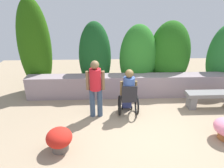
# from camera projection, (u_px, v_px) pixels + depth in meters

# --- Properties ---
(ground_plane) EXTENTS (12.31, 12.31, 0.00)m
(ground_plane) POSITION_uv_depth(u_px,v_px,m) (148.00, 132.00, 5.02)
(ground_plane) COLOR gray
(stone_retaining_wall) EXTENTS (7.01, 0.46, 0.72)m
(stone_retaining_wall) POSITION_uv_depth(u_px,v_px,m) (137.00, 86.00, 6.68)
(stone_retaining_wall) COLOR gray
(stone_retaining_wall) RESTS_ON ground
(hedge_backdrop) EXTENTS (7.51, 1.05, 3.05)m
(hedge_backdrop) POSITION_uv_depth(u_px,v_px,m) (138.00, 55.00, 6.90)
(hedge_backdrop) COLOR #295C0F
(hedge_backdrop) RESTS_ON ground
(stone_bench) EXTENTS (1.54, 0.37, 0.49)m
(stone_bench) POSITION_uv_depth(u_px,v_px,m) (212.00, 97.00, 5.99)
(stone_bench) COLOR slate
(stone_bench) RESTS_ON ground
(person_in_wheelchair) EXTENTS (0.53, 0.66, 1.33)m
(person_in_wheelchair) POSITION_uv_depth(u_px,v_px,m) (128.00, 93.00, 5.56)
(person_in_wheelchair) COLOR black
(person_in_wheelchair) RESTS_ON ground
(person_standing_companion) EXTENTS (0.49, 0.30, 1.59)m
(person_standing_companion) POSITION_uv_depth(u_px,v_px,m) (95.00, 86.00, 5.33)
(person_standing_companion) COLOR #364963
(person_standing_companion) RESTS_ON ground
(flower_pot_terracotta_by_wall) EXTENTS (0.55, 0.55, 0.52)m
(flower_pot_terracotta_by_wall) POSITION_uv_depth(u_px,v_px,m) (59.00, 139.00, 4.35)
(flower_pot_terracotta_by_wall) COLOR #60564F
(flower_pot_terracotta_by_wall) RESTS_ON ground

